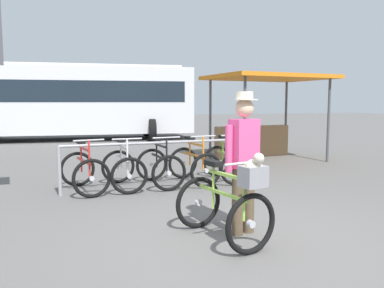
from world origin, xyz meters
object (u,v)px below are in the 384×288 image
Objects in this scene: racked_bike_black at (160,167)px; market_stall at (261,109)px; racked_bike_lime at (226,163)px; featured_bicycle at (229,201)px; racked_bike_orange at (194,165)px; racked_bike_red at (84,171)px; person_with_featured_bike at (244,157)px; racked_bike_white at (123,169)px; bus_distant at (70,98)px.

market_stall is (3.68, 2.36, 1.03)m from racked_bike_black.
featured_bicycle is (-1.57, -3.18, 0.12)m from racked_bike_lime.
market_stall is at bearing 38.48° from racked_bike_orange.
featured_bicycle is at bearing -69.13° from racked_bike_red.
person_with_featured_bike is at bearing -123.60° from market_stall.
racked_bike_white is at bearing 179.01° from racked_bike_orange.
racked_bike_lime is 3.55m from featured_bicycle.
racked_bike_red is at bearing 179.01° from racked_bike_orange.
racked_bike_red is 1.02× the size of racked_bike_orange.
racked_bike_orange is at bearing 79.35° from person_with_featured_bike.
bus_distant reaches higher than racked_bike_orange.
featured_bicycle reaches higher than racked_bike_black.
racked_bike_red is 2.10m from racked_bike_orange.
racked_bike_orange is at bearing -0.99° from racked_bike_white.
person_with_featured_bike is at bearing -100.65° from racked_bike_orange.
racked_bike_black is (1.40, -0.02, 0.00)m from racked_bike_red.
racked_bike_lime is 10.29m from bus_distant.
racked_bike_red and racked_bike_black have the same top height.
racked_bike_white is 3.26m from featured_bicycle.
racked_bike_orange is 0.70m from racked_bike_lime.
racked_bike_orange is 10.15m from bus_distant.
bus_distant is (-0.64, 13.13, 1.25)m from featured_bicycle.
racked_bike_orange and racked_bike_lime have the same top height.
racked_bike_white and racked_bike_black have the same top height.
person_with_featured_bike is at bearing 36.56° from featured_bicycle.
racked_bike_white is 0.96× the size of racked_bike_orange.
racked_bike_red is at bearing 110.87° from featured_bicycle.
bus_distant is at bearing 90.62° from racked_bike_white.
racked_bike_white is at bearing 105.82° from person_with_featured_bike.
market_stall is at bearing 24.67° from racked_bike_red.
racked_bike_orange is 3.06m from person_with_featured_bike.
racked_bike_black is at bearing -0.99° from racked_bike_red.
racked_bike_white is (0.70, -0.01, -0.00)m from racked_bike_red.
bus_distant reaches higher than racked_bike_black.
bus_distant reaches higher than person_with_featured_bike.
bus_distant is 8.81m from market_stall.
bus_distant is at bearing 120.67° from market_stall.
featured_bicycle is (-0.17, -3.20, 0.12)m from racked_bike_black.
racked_bike_white is at bearing 179.01° from racked_bike_lime.
racked_bike_orange is at bearing -0.99° from racked_bike_red.
bus_distant is at bearing 102.50° from racked_bike_lime.
racked_bike_black is 0.35× the size of market_stall.
racked_bike_lime is at bearing 66.90° from person_with_featured_bike.
racked_bike_white is 2.10m from racked_bike_lime.
bus_distant is at bearing 98.62° from racked_bike_orange.
market_stall is (4.38, 2.35, 1.03)m from racked_bike_white.
featured_bicycle is 13.21m from bus_distant.
racked_bike_black is at bearing 86.95° from featured_bicycle.
racked_bike_white is at bearing -0.99° from racked_bike_red.
featured_bicycle is (-0.87, -3.19, 0.12)m from racked_bike_orange.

